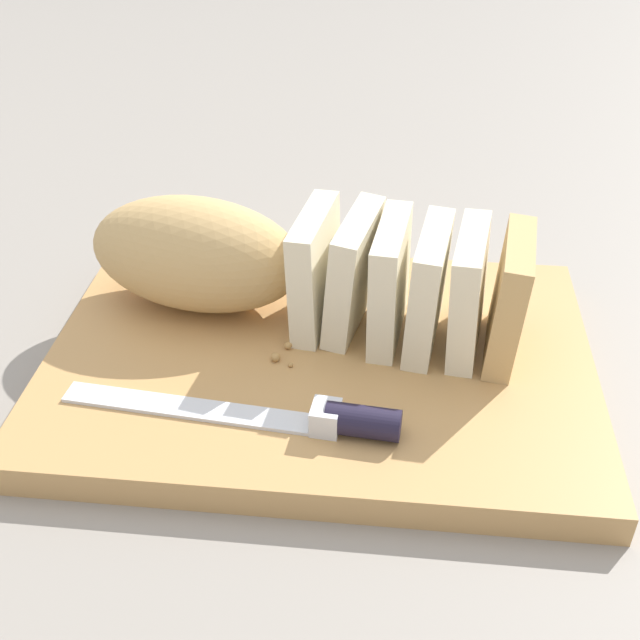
{
  "coord_description": "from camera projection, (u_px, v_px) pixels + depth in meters",
  "views": [
    {
      "loc": [
        0.05,
        -0.51,
        0.42
      ],
      "look_at": [
        0.0,
        0.0,
        0.06
      ],
      "focal_mm": 45.23,
      "sensor_mm": 36.0,
      "label": 1
    }
  ],
  "objects": [
    {
      "name": "crumb_stray_right",
      "position": [
        291.0,
        365.0,
        0.63
      ],
      "size": [
        0.0,
        0.0,
        0.0
      ],
      "primitive_type": "sphere",
      "color": "tan",
      "rests_on": "cutting_board"
    },
    {
      "name": "ground_plane",
      "position": [
        320.0,
        375.0,
        0.66
      ],
      "size": [
        3.0,
        3.0,
        0.0
      ],
      "primitive_type": "plane",
      "color": "gray"
    },
    {
      "name": "crumb_near_knife",
      "position": [
        287.0,
        348.0,
        0.64
      ],
      "size": [
        0.01,
        0.01,
        0.01
      ],
      "primitive_type": "sphere",
      "color": "tan",
      "rests_on": "cutting_board"
    },
    {
      "name": "crumb_near_loaf",
      "position": [
        309.0,
        332.0,
        0.66
      ],
      "size": [
        0.01,
        0.01,
        0.01
      ],
      "primitive_type": "sphere",
      "color": "tan",
      "rests_on": "cutting_board"
    },
    {
      "name": "bread_knife",
      "position": [
        312.0,
        417.0,
        0.57
      ],
      "size": [
        0.25,
        0.04,
        0.02
      ],
      "rotation": [
        0.0,
        0.0,
        3.05
      ],
      "color": "silver",
      "rests_on": "cutting_board"
    },
    {
      "name": "bread_loaf",
      "position": [
        279.0,
        266.0,
        0.66
      ],
      "size": [
        0.37,
        0.15,
        0.1
      ],
      "rotation": [
        0.0,
        0.0,
        -0.15
      ],
      "color": "tan",
      "rests_on": "cutting_board"
    },
    {
      "name": "cutting_board",
      "position": [
        320.0,
        363.0,
        0.65
      ],
      "size": [
        0.43,
        0.31,
        0.03
      ],
      "primitive_type": "cube",
      "rotation": [
        0.0,
        0.0,
        -0.0
      ],
      "color": "tan",
      "rests_on": "ground_plane"
    },
    {
      "name": "crumb_stray_left",
      "position": [
        275.0,
        357.0,
        0.63
      ],
      "size": [
        0.01,
        0.01,
        0.01
      ],
      "primitive_type": "sphere",
      "color": "tan",
      "rests_on": "cutting_board"
    }
  ]
}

